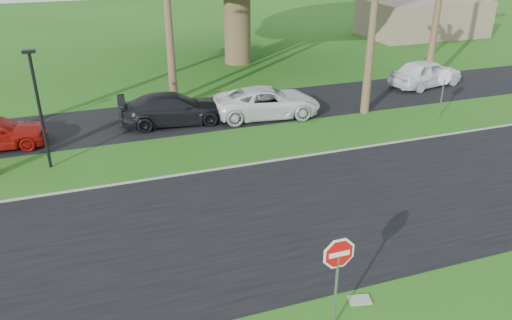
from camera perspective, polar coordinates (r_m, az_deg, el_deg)
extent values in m
plane|color=#225615|center=(14.53, 1.43, -11.22)|extent=(120.00, 120.00, 0.00)
cube|color=black|center=(16.08, -1.10, -7.21)|extent=(120.00, 8.00, 0.02)
cube|color=black|center=(25.30, -8.63, 4.95)|extent=(120.00, 5.00, 0.02)
cube|color=gray|center=(19.48, -4.85, -1.12)|extent=(120.00, 0.12, 0.06)
cylinder|color=gray|center=(11.95, 9.07, -14.80)|extent=(0.07, 0.07, 2.00)
cylinder|color=white|center=(11.28, 9.45, -10.50)|extent=(1.05, 0.02, 1.05)
cylinder|color=red|center=(11.28, 9.45, -10.50)|extent=(0.90, 0.02, 0.90)
cube|color=white|center=(11.28, 9.45, -10.50)|extent=(0.50, 0.02, 0.12)
cylinder|color=gray|center=(26.05, 20.42, 6.53)|extent=(0.07, 0.07, 2.00)
cylinder|color=white|center=(25.75, 20.78, 8.85)|extent=(1.05, 0.02, 1.05)
cylinder|color=red|center=(25.75, 20.78, 8.85)|extent=(0.90, 0.02, 0.90)
cube|color=white|center=(25.75, 20.78, 8.85)|extent=(0.50, 0.02, 0.12)
cone|color=brown|center=(25.57, -10.03, 16.07)|extent=(0.44, 0.44, 9.50)
cone|color=brown|center=(25.13, 13.15, 14.49)|extent=(0.44, 0.44, 8.50)
cylinder|color=brown|center=(34.92, -2.16, 15.84)|extent=(1.80, 1.80, 6.00)
cylinder|color=black|center=(20.52, -23.41, 4.95)|extent=(0.12, 0.12, 4.50)
cube|color=black|center=(19.92, -24.56, 11.23)|extent=(0.45, 0.25, 0.12)
cube|color=gray|center=(47.01, 18.49, 15.18)|extent=(10.00, 6.00, 3.00)
imported|color=black|center=(24.18, -9.41, 5.76)|extent=(5.18, 2.36, 1.47)
imported|color=white|center=(24.83, 1.31, 6.60)|extent=(5.49, 2.99, 1.46)
imported|color=white|center=(31.42, 18.87, 9.37)|extent=(4.95, 2.75, 1.59)
cube|color=gray|center=(13.38, 11.77, -15.39)|extent=(0.61, 0.46, 0.06)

